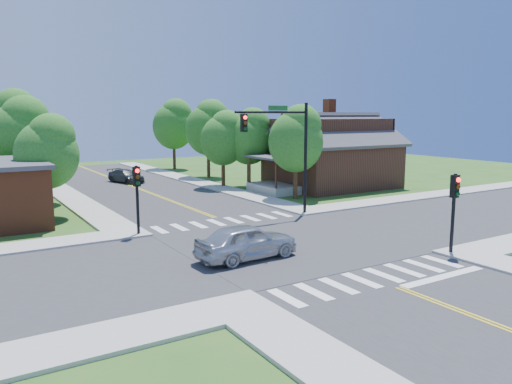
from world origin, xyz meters
TOP-DOWN VIEW (x-y plane):
  - ground at (0.00, 0.00)m, footprint 100.00×100.00m
  - road_ns at (0.00, 0.00)m, footprint 10.00×90.00m
  - road_ew at (0.00, 0.00)m, footprint 90.00×10.00m
  - intersection_patch at (0.00, 0.00)m, footprint 10.20×10.20m
  - sidewalk_ne at (15.82, 15.82)m, footprint 40.00×40.00m
  - crosswalk_north at (0.00, 6.20)m, footprint 8.85×2.00m
  - crosswalk_south at (0.00, -6.20)m, footprint 8.85×2.00m
  - centerline at (0.00, 0.00)m, footprint 0.30×90.00m
  - stop_bar at (2.50, -7.60)m, footprint 4.60×0.45m
  - signal_mast_ne at (3.91, 5.59)m, footprint 5.30×0.42m
  - signal_pole_se at (5.60, -5.62)m, footprint 0.34×0.42m
  - signal_pole_nw at (-5.60, 5.58)m, footprint 0.34×0.42m
  - house_ne at (15.11, 14.23)m, footprint 13.05×8.80m
  - tree_e_a at (8.71, 10.71)m, footprint 4.26×4.05m
  - tree_e_b at (8.94, 18.04)m, footprint 4.17×3.96m
  - tree_e_c at (8.94, 26.13)m, footprint 4.71×4.48m
  - tree_e_d at (8.97, 35.26)m, footprint 4.89×4.64m
  - tree_w_a at (-8.68, 13.03)m, footprint 3.86×3.67m
  - tree_w_b at (-9.18, 20.18)m, footprint 4.63×4.40m
  - tree_w_c at (-8.95, 27.88)m, footprint 5.11×4.86m
  - tree_w_d at (-8.85, 36.58)m, footprint 4.07×3.87m
  - tree_house at (6.92, 19.14)m, footprint 4.03×3.83m
  - tree_bldg at (-8.02, 18.52)m, footprint 3.69×3.51m
  - car_silver at (-2.93, -1.28)m, footprint 2.38×4.94m
  - car_dgrey at (0.28, 26.50)m, footprint 4.19×5.26m

SIDE VIEW (x-z plane):
  - ground at x=0.00m, z-range 0.00..0.00m
  - intersection_patch at x=0.00m, z-range -0.03..0.03m
  - stop_bar at x=2.50m, z-range -0.05..0.05m
  - road_ns at x=0.00m, z-range 0.00..0.04m
  - road_ew at x=0.00m, z-range 0.01..0.04m
  - crosswalk_north at x=0.00m, z-range 0.04..0.05m
  - crosswalk_south at x=0.00m, z-range 0.04..0.05m
  - centerline at x=0.00m, z-range 0.04..0.05m
  - sidewalk_ne at x=15.82m, z-range 0.00..0.14m
  - car_dgrey at x=0.28m, z-range 0.00..1.24m
  - car_silver at x=-2.93m, z-range 0.00..1.62m
  - signal_pole_se at x=5.60m, z-range 0.76..4.56m
  - signal_pole_nw at x=-5.60m, z-range 0.76..4.56m
  - house_ne at x=15.11m, z-range -0.23..6.88m
  - tree_bldg at x=-8.02m, z-range 0.97..7.24m
  - tree_w_a at x=-8.68m, z-range 1.01..7.58m
  - tree_house at x=6.92m, z-range 1.06..7.92m
  - tree_w_d at x=-8.85m, z-range 1.07..7.99m
  - tree_e_b at x=8.94m, z-range 1.10..8.18m
  - tree_e_a at x=8.71m, z-range 1.12..8.37m
  - signal_mast_ne at x=3.91m, z-range 1.25..8.45m
  - tree_w_b at x=-9.18m, z-range 1.22..9.09m
  - tree_e_c at x=8.94m, z-range 1.24..9.26m
  - tree_e_d at x=8.97m, z-range 1.29..9.60m
  - tree_w_c at x=-8.95m, z-range 1.35..10.04m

